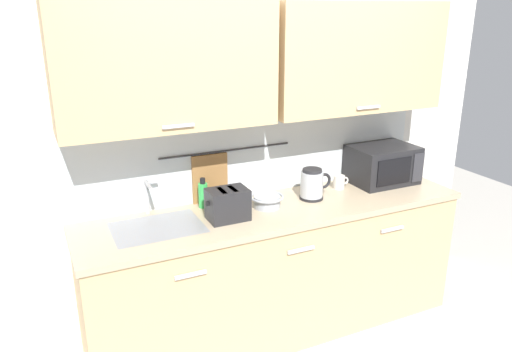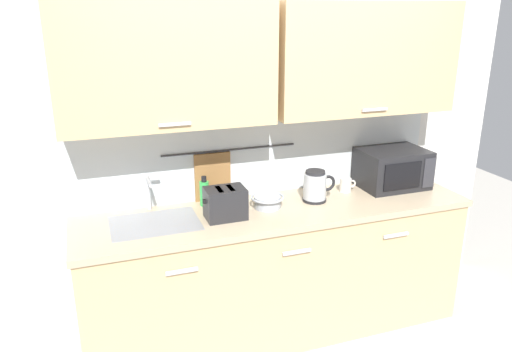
{
  "view_description": "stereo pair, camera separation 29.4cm",
  "coord_description": "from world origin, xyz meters",
  "views": [
    {
      "loc": [
        -1.37,
        -2.3,
        2.1
      ],
      "look_at": [
        -0.14,
        0.33,
        1.12
      ],
      "focal_mm": 34.71,
      "sensor_mm": 36.0,
      "label": 1
    },
    {
      "loc": [
        -1.1,
        -2.41,
        2.1
      ],
      "look_at": [
        -0.14,
        0.33,
        1.12
      ],
      "focal_mm": 34.71,
      "sensor_mm": 36.0,
      "label": 2
    }
  ],
  "objects": [
    {
      "name": "counter_unit",
      "position": [
        -0.01,
        0.3,
        0.46
      ],
      "size": [
        2.53,
        0.64,
        0.9
      ],
      "color": "tan",
      "rests_on": "ground"
    },
    {
      "name": "toaster",
      "position": [
        -0.36,
        0.26,
        1.0
      ],
      "size": [
        0.26,
        0.17,
        0.19
      ],
      "color": "#232326",
      "rests_on": "counter_unit"
    },
    {
      "name": "back_wall_assembly",
      "position": [
        -0.0,
        0.53,
        1.52
      ],
      "size": [
        3.7,
        0.41,
        2.5
      ],
      "color": "silver",
      "rests_on": "ground"
    },
    {
      "name": "mug_near_sink",
      "position": [
        -0.22,
        0.49,
        0.95
      ],
      "size": [
        0.12,
        0.08,
        0.09
      ],
      "color": "silver",
      "rests_on": "counter_unit"
    },
    {
      "name": "mixing_bowl",
      "position": [
        -0.06,
        0.33,
        0.94
      ],
      "size": [
        0.21,
        0.21,
        0.08
      ],
      "color": "#A5ADB7",
      "rests_on": "counter_unit"
    },
    {
      "name": "mug_by_kettle",
      "position": [
        0.56,
        0.42,
        0.95
      ],
      "size": [
        0.12,
        0.08,
        0.09
      ],
      "color": "silver",
      "rests_on": "counter_unit"
    },
    {
      "name": "microwave",
      "position": [
        0.91,
        0.41,
        1.04
      ],
      "size": [
        0.46,
        0.35,
        0.27
      ],
      "color": "black",
      "rests_on": "counter_unit"
    },
    {
      "name": "sink_faucet",
      "position": [
        -0.77,
        0.53,
        1.04
      ],
      "size": [
        0.09,
        0.17,
        0.22
      ],
      "color": "#B2B5BA",
      "rests_on": "counter_unit"
    },
    {
      "name": "dish_soap_bottle",
      "position": [
        -0.43,
        0.5,
        0.99
      ],
      "size": [
        0.06,
        0.06,
        0.2
      ],
      "color": "green",
      "rests_on": "counter_unit"
    },
    {
      "name": "electric_kettle",
      "position": [
        0.28,
        0.34,
        1.0
      ],
      "size": [
        0.23,
        0.16,
        0.21
      ],
      "color": "black",
      "rests_on": "counter_unit"
    }
  ]
}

